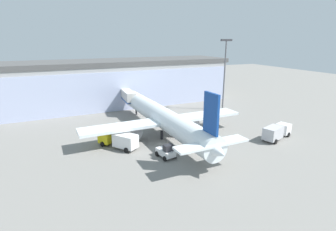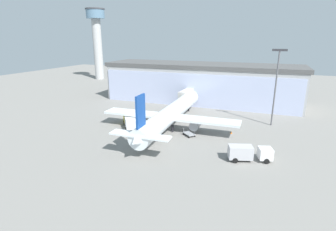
# 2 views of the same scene
# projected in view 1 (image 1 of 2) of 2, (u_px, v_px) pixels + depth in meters

# --- Properties ---
(ground) EXTENTS (240.00, 240.00, 0.00)m
(ground) POSITION_uv_depth(u_px,v_px,m) (169.00, 145.00, 45.94)
(ground) COLOR gray
(terminal_building) EXTENTS (62.57, 18.45, 12.38)m
(terminal_building) POSITION_uv_depth(u_px,v_px,m) (122.00, 82.00, 74.40)
(terminal_building) COLOR #9F9F9F
(terminal_building) RESTS_ON ground
(jet_bridge) EXTENTS (2.63, 11.62, 5.74)m
(jet_bridge) POSITION_uv_depth(u_px,v_px,m) (126.00, 95.00, 66.20)
(jet_bridge) COLOR beige
(jet_bridge) RESTS_ON ground
(apron_light_mast) EXTENTS (3.20, 0.40, 17.92)m
(apron_light_mast) POSITION_uv_depth(u_px,v_px,m) (225.00, 69.00, 66.22)
(apron_light_mast) COLOR #59595E
(apron_light_mast) RESTS_ON ground
(airplane) EXTENTS (31.70, 39.48, 11.12)m
(airplane) POSITION_uv_depth(u_px,v_px,m) (162.00, 117.00, 50.12)
(airplane) COLOR white
(airplane) RESTS_ON ground
(catering_truck) EXTENTS (6.17, 7.14, 2.65)m
(catering_truck) POSITION_uv_depth(u_px,v_px,m) (119.00, 140.00, 44.50)
(catering_truck) COLOR yellow
(catering_truck) RESTS_ON ground
(fuel_truck) EXTENTS (7.62, 4.50, 2.65)m
(fuel_truck) POSITION_uv_depth(u_px,v_px,m) (276.00, 132.00, 48.36)
(fuel_truck) COLOR silver
(fuel_truck) RESTS_ON ground
(baggage_cart) EXTENTS (3.18, 3.02, 1.50)m
(baggage_cart) POSITION_uv_depth(u_px,v_px,m) (195.00, 133.00, 50.25)
(baggage_cart) COLOR gray
(baggage_cart) RESTS_ON ground
(pushback_tug) EXTENTS (2.75, 3.51, 2.30)m
(pushback_tug) POSITION_uv_depth(u_px,v_px,m) (166.00, 152.00, 40.96)
(pushback_tug) COLOR silver
(pushback_tug) RESTS_ON ground
(safety_cone_nose) EXTENTS (0.36, 0.36, 0.55)m
(safety_cone_nose) POSITION_uv_depth(u_px,v_px,m) (168.00, 144.00, 45.82)
(safety_cone_nose) COLOR orange
(safety_cone_nose) RESTS_ON ground
(safety_cone_wingtip) EXTENTS (0.36, 0.36, 0.55)m
(safety_cone_wingtip) POSITION_uv_depth(u_px,v_px,m) (217.00, 122.00, 57.71)
(safety_cone_wingtip) COLOR orange
(safety_cone_wingtip) RESTS_ON ground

